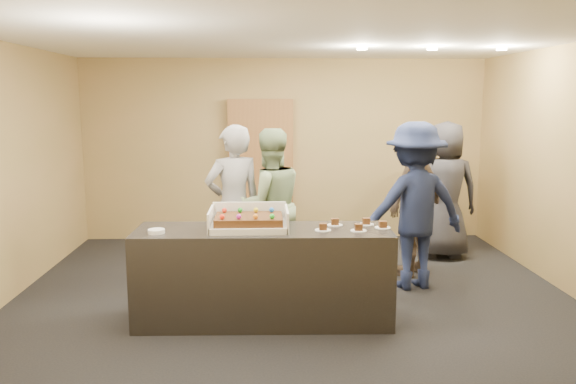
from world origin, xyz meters
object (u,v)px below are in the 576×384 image
at_px(person_navy_man, 414,206).
at_px(plate_stack, 156,231).
at_px(person_sage_man, 269,205).
at_px(serving_counter, 264,275).
at_px(sheet_cake, 249,219).
at_px(storage_cabinet, 261,170).
at_px(person_server_grey, 234,206).
at_px(person_brown_extra, 416,206).
at_px(cake_box, 249,224).
at_px(person_dark_suit, 444,190).

bearing_deg(person_navy_man, plate_stack, 10.39).
bearing_deg(person_sage_man, serving_counter, 69.66).
distance_m(sheet_cake, plate_stack, 0.85).
relative_size(storage_cabinet, person_navy_man, 1.13).
xyz_separation_m(person_server_grey, person_brown_extra, (2.16, 0.25, -0.07)).
bearing_deg(serving_counter, storage_cabinet, 92.07).
distance_m(cake_box, person_brown_extra, 2.38).
bearing_deg(person_dark_suit, serving_counter, 44.01).
height_order(storage_cabinet, person_navy_man, storage_cabinet).
bearing_deg(plate_stack, person_server_grey, 62.92).
distance_m(cake_box, person_server_grey, 1.11).
relative_size(cake_box, person_navy_man, 0.39).
relative_size(cake_box, person_brown_extra, 0.43).
xyz_separation_m(plate_stack, person_navy_man, (2.65, 1.05, 0.01)).
distance_m(sheet_cake, person_brown_extra, 2.40).
distance_m(cake_box, plate_stack, 0.85).
height_order(serving_counter, cake_box, cake_box).
bearing_deg(cake_box, person_server_grey, 100.42).
distance_m(person_navy_man, person_brown_extra, 0.47).
distance_m(storage_cabinet, cake_box, 3.18).
bearing_deg(person_dark_suit, person_navy_man, 61.21).
bearing_deg(cake_box, serving_counter, -11.46).
relative_size(plate_stack, person_server_grey, 0.08).
bearing_deg(person_brown_extra, person_dark_suit, -172.38).
bearing_deg(person_navy_man, sheet_cake, 15.87).
xyz_separation_m(serving_counter, plate_stack, (-0.97, -0.12, 0.47)).
bearing_deg(serving_counter, person_navy_man, 30.45).
relative_size(serving_counter, cake_box, 3.28).
xyz_separation_m(sheet_cake, person_sage_man, (0.20, 1.25, -0.11)).
xyz_separation_m(storage_cabinet, plate_stack, (-0.94, -3.33, -0.14)).
bearing_deg(person_brown_extra, person_server_grey, -37.18).
relative_size(person_sage_man, person_brown_extra, 1.05).
bearing_deg(person_server_grey, person_brown_extra, 163.72).
distance_m(cake_box, sheet_cake, 0.06).
height_order(sheet_cake, person_navy_man, person_navy_man).
bearing_deg(person_sage_man, person_dark_suit, -176.98).
bearing_deg(storage_cabinet, person_navy_man, -53.06).
bearing_deg(storage_cabinet, serving_counter, -89.39).
relative_size(plate_stack, person_brown_extra, 0.09).
distance_m(plate_stack, person_dark_suit, 4.04).
bearing_deg(person_brown_extra, person_sage_man, -39.69).
relative_size(storage_cabinet, person_server_grey, 1.15).
bearing_deg(person_sage_man, plate_stack, 35.63).
height_order(storage_cabinet, person_sage_man, storage_cabinet).
relative_size(serving_counter, plate_stack, 15.84).
xyz_separation_m(plate_stack, person_dark_suit, (3.37, 2.22, -0.01)).
distance_m(serving_counter, person_server_grey, 1.26).
bearing_deg(plate_stack, person_navy_man, 21.67).
bearing_deg(serving_counter, person_sage_man, 88.26).
xyz_separation_m(sheet_cake, person_brown_extra, (1.96, 1.37, -0.15)).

